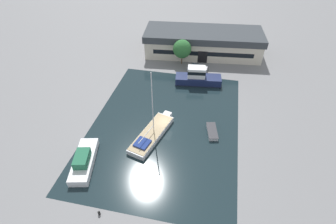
% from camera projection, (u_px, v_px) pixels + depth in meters
% --- Properties ---
extents(ground_plane, '(440.00, 440.00, 0.00)m').
position_uv_depth(ground_plane, '(165.00, 125.00, 49.17)').
color(ground_plane, slate).
extents(water_canal, '(26.90, 36.90, 0.01)m').
position_uv_depth(water_canal, '(165.00, 125.00, 49.17)').
color(water_canal, '#19282D').
rests_on(water_canal, ground).
extents(warehouse_building, '(31.63, 14.29, 6.20)m').
position_uv_depth(warehouse_building, '(203.00, 42.00, 69.66)').
color(warehouse_building, beige).
rests_on(warehouse_building, ground).
extents(quay_tree_near_building, '(4.56, 4.56, 6.35)m').
position_uv_depth(quay_tree_near_building, '(182.00, 49.00, 64.51)').
color(quay_tree_near_building, brown).
rests_on(quay_tree_near_building, ground).
extents(parked_car, '(4.78, 1.92, 1.69)m').
position_uv_depth(parked_car, '(197.00, 68.00, 63.74)').
color(parked_car, silver).
rests_on(parked_car, ground).
extents(sailboat_moored, '(6.10, 12.45, 12.83)m').
position_uv_depth(sailboat_moored, '(152.00, 134.00, 46.60)').
color(sailboat_moored, silver).
rests_on(sailboat_moored, water_canal).
extents(motor_cruiser, '(10.72, 4.68, 4.10)m').
position_uv_depth(motor_cruiser, '(198.00, 78.00, 59.24)').
color(motor_cruiser, '#19234C').
rests_on(motor_cruiser, water_canal).
extents(small_dinghy, '(2.58, 4.61, 0.68)m').
position_uv_depth(small_dinghy, '(212.00, 131.00, 47.39)').
color(small_dinghy, silver).
rests_on(small_dinghy, water_canal).
extents(cabin_boat, '(4.91, 9.36, 2.50)m').
position_uv_depth(cabin_boat, '(84.00, 160.00, 41.52)').
color(cabin_boat, white).
rests_on(cabin_boat, water_canal).
extents(mooring_bollard, '(0.36, 0.36, 0.69)m').
position_uv_depth(mooring_bollard, '(99.00, 213.00, 35.26)').
color(mooring_bollard, black).
rests_on(mooring_bollard, ground).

